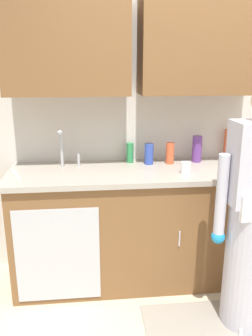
% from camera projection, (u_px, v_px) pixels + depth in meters
% --- Properties ---
extents(ground_plane, '(9.00, 9.00, 0.00)m').
position_uv_depth(ground_plane, '(229.00, 331.00, 2.34)').
color(ground_plane, beige).
extents(kitchen_wall_with_uppers, '(4.80, 0.44, 2.70)m').
position_uv_depth(kitchen_wall_with_uppers, '(181.00, 96.00, 2.86)').
color(kitchen_wall_with_uppers, beige).
rests_on(kitchen_wall_with_uppers, ground).
extents(counter_cabinet, '(1.90, 0.62, 0.90)m').
position_uv_depth(counter_cabinet, '(135.00, 227.00, 2.82)').
color(counter_cabinet, brown).
rests_on(counter_cabinet, ground).
extents(countertop, '(1.96, 0.66, 0.04)m').
position_uv_depth(countertop, '(136.00, 172.00, 2.69)').
color(countertop, '#A8A093').
rests_on(countertop, counter_cabinet).
extents(sink, '(0.50, 0.36, 0.35)m').
position_uv_depth(sink, '(66.00, 173.00, 2.65)').
color(sink, '#B7BABF').
rests_on(sink, counter_cabinet).
extents(floor_mat, '(0.80, 0.50, 0.01)m').
position_uv_depth(floor_mat, '(203.00, 326.00, 2.37)').
color(floor_mat, gray).
rests_on(floor_mat, ground).
extents(bottle_water_tall, '(0.07, 0.07, 0.17)m').
position_uv_depth(bottle_water_tall, '(149.00, 154.00, 2.82)').
color(bottle_water_tall, '#334CB2').
rests_on(bottle_water_tall, countertop).
extents(bottle_dish_liquid, '(0.07, 0.07, 0.17)m').
position_uv_depth(bottle_dish_liquid, '(170.00, 153.00, 2.83)').
color(bottle_dish_liquid, '#E05933').
rests_on(bottle_dish_liquid, countertop).
extents(bottle_cleaner_spray, '(0.07, 0.07, 0.26)m').
position_uv_depth(bottle_cleaner_spray, '(228.00, 144.00, 2.95)').
color(bottle_cleaner_spray, '#E05933').
rests_on(bottle_cleaner_spray, countertop).
extents(bottle_water_short, '(0.08, 0.08, 0.22)m').
position_uv_depth(bottle_water_short, '(197.00, 149.00, 2.88)').
color(bottle_water_short, '#66388C').
rests_on(bottle_water_short, countertop).
extents(bottle_soap, '(0.06, 0.06, 0.16)m').
position_uv_depth(bottle_soap, '(130.00, 153.00, 2.87)').
color(bottle_soap, '#2D8C4C').
rests_on(bottle_soap, countertop).
extents(cup_by_sink, '(0.08, 0.08, 0.09)m').
position_uv_depth(cup_by_sink, '(186.00, 168.00, 2.58)').
color(cup_by_sink, white).
rests_on(cup_by_sink, countertop).
extents(knife_on_counter, '(0.12, 0.23, 0.01)m').
position_uv_depth(knife_on_counter, '(16.00, 175.00, 2.56)').
color(knife_on_counter, silver).
rests_on(knife_on_counter, countertop).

